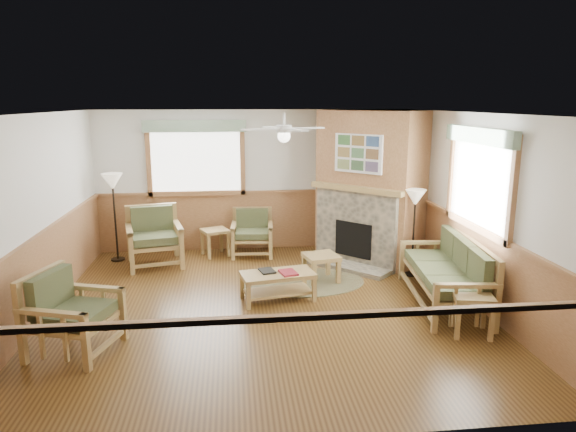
{
  "coord_description": "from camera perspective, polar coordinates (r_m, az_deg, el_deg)",
  "views": [
    {
      "loc": [
        -0.43,
        -6.84,
        2.86
      ],
      "look_at": [
        0.4,
        0.7,
        1.15
      ],
      "focal_mm": 32.0,
      "sensor_mm": 36.0,
      "label": 1
    }
  ],
  "objects": [
    {
      "name": "book_red",
      "position": [
        7.44,
        0.03,
        -6.2
      ],
      "size": [
        0.28,
        0.34,
        0.03
      ],
      "primitive_type": "cube",
      "rotation": [
        0.0,
        0.0,
        0.23
      ],
      "color": "maroon",
      "rests_on": "coffee_table"
    },
    {
      "name": "fireplace",
      "position": [
        9.36,
        9.19,
        3.24
      ],
      "size": [
        3.11,
        3.11,
        2.7
      ],
      "primitive_type": null,
      "rotation": [
        0.0,
        0.0,
        -0.79
      ],
      "color": "#92623C",
      "rests_on": "floor"
    },
    {
      "name": "window_right",
      "position": [
        7.47,
        21.02,
        9.34
      ],
      "size": [
        0.16,
        1.9,
        1.5
      ],
      "primitive_type": null,
      "color": "white",
      "rests_on": "wall_right"
    },
    {
      "name": "book_dark",
      "position": [
        7.53,
        -2.35,
        -6.01
      ],
      "size": [
        0.26,
        0.31,
        0.03
      ],
      "primitive_type": "cube",
      "rotation": [
        0.0,
        0.0,
        0.25
      ],
      "color": "black",
      "rests_on": "coffee_table"
    },
    {
      "name": "wall_front",
      "position": [
        4.15,
        0.1,
        -8.62
      ],
      "size": [
        6.0,
        0.02,
        2.7
      ],
      "primitive_type": "cube",
      "color": "silver",
      "rests_on": "floor"
    },
    {
      "name": "window_back",
      "position": [
        9.83,
        -10.36,
        10.57
      ],
      "size": [
        1.9,
        0.16,
        1.5
      ],
      "primitive_type": null,
      "color": "white",
      "rests_on": "wall_back"
    },
    {
      "name": "armchair_back_right",
      "position": [
        9.71,
        -4.01,
        -1.86
      ],
      "size": [
        0.8,
        0.8,
        0.85
      ],
      "primitive_type": null,
      "rotation": [
        0.0,
        0.0,
        -0.07
      ],
      "color": "#A1824B",
      "rests_on": "floor"
    },
    {
      "name": "ceiling_fan",
      "position": [
        7.18,
        -0.45,
        11.1
      ],
      "size": [
        1.59,
        1.59,
        0.36
      ],
      "primitive_type": null,
      "rotation": [
        0.0,
        0.0,
        0.35
      ],
      "color": "white",
      "rests_on": "ceiling"
    },
    {
      "name": "floor_lamp_left",
      "position": [
        9.76,
        -18.67,
        -0.13
      ],
      "size": [
        0.48,
        0.48,
        1.61
      ],
      "primitive_type": null,
      "rotation": [
        0.0,
        0.0,
        -0.38
      ],
      "color": "black",
      "rests_on": "floor"
    },
    {
      "name": "wall_right",
      "position": [
        7.8,
        19.94,
        0.77
      ],
      "size": [
        0.02,
        6.0,
        2.7
      ],
      "primitive_type": "cube",
      "color": "silver",
      "rests_on": "floor"
    },
    {
      "name": "floor",
      "position": [
        7.43,
        -2.51,
        -9.99
      ],
      "size": [
        6.0,
        6.0,
        0.01
      ],
      "primitive_type": "cube",
      "color": "#563818",
      "rests_on": "ground"
    },
    {
      "name": "armchair_back_left",
      "position": [
        9.35,
        -14.63,
        -2.28
      ],
      "size": [
        1.09,
        1.09,
        1.02
      ],
      "primitive_type": null,
      "rotation": [
        0.0,
        0.0,
        0.23
      ],
      "color": "#A1824B",
      "rests_on": "floor"
    },
    {
      "name": "end_table_sofa",
      "position": [
        6.9,
        19.7,
        -10.2
      ],
      "size": [
        0.56,
        0.55,
        0.53
      ],
      "primitive_type": null,
      "rotation": [
        0.0,
        0.0,
        -0.23
      ],
      "color": "#A1824B",
      "rests_on": "floor"
    },
    {
      "name": "ceiling",
      "position": [
        6.86,
        -2.74,
        11.35
      ],
      "size": [
        6.0,
        6.0,
        0.01
      ],
      "primitive_type": "cube",
      "color": "white",
      "rests_on": "floor"
    },
    {
      "name": "sofa",
      "position": [
        7.7,
        16.94,
        -5.95
      ],
      "size": [
        2.13,
        1.07,
        0.94
      ],
      "primitive_type": null,
      "rotation": [
        0.0,
        0.0,
        -1.69
      ],
      "color": "#A1824B",
      "rests_on": "floor"
    },
    {
      "name": "floor_lamp_right",
      "position": [
        8.7,
        13.78,
        -1.83
      ],
      "size": [
        0.41,
        0.41,
        1.46
      ],
      "primitive_type": null,
      "rotation": [
        0.0,
        0.0,
        -0.26
      ],
      "color": "black",
      "rests_on": "floor"
    },
    {
      "name": "coffee_table",
      "position": [
        7.56,
        -1.15,
        -7.83
      ],
      "size": [
        1.13,
        0.71,
        0.42
      ],
      "primitive_type": null,
      "rotation": [
        0.0,
        0.0,
        0.18
      ],
      "color": "#A1824B",
      "rests_on": "floor"
    },
    {
      "name": "braided_rug",
      "position": [
        8.33,
        1.6,
        -7.33
      ],
      "size": [
        2.33,
        2.33,
        0.01
      ],
      "primitive_type": "cylinder",
      "rotation": [
        0.0,
        0.0,
        -0.18
      ],
      "color": "brown",
      "rests_on": "floor"
    },
    {
      "name": "footstool",
      "position": [
        8.34,
        3.7,
        -5.77
      ],
      "size": [
        0.61,
        0.61,
        0.44
      ],
      "primitive_type": null,
      "rotation": [
        0.0,
        0.0,
        0.22
      ],
      "color": "#A1824B",
      "rests_on": "floor"
    },
    {
      "name": "wall_back",
      "position": [
        9.97,
        -3.74,
        3.95
      ],
      "size": [
        6.0,
        0.02,
        2.7
      ],
      "primitive_type": "cube",
      "color": "silver",
      "rests_on": "floor"
    },
    {
      "name": "wainscot",
      "position": [
        7.24,
        -2.56,
        -5.93
      ],
      "size": [
        6.0,
        6.0,
        1.1
      ],
      "primitive_type": null,
      "color": "#92623C",
      "rests_on": "floor"
    },
    {
      "name": "end_table_chairs",
      "position": [
        9.75,
        -8.09,
        -2.92
      ],
      "size": [
        0.59,
        0.58,
        0.51
      ],
      "primitive_type": null,
      "rotation": [
        0.0,
        0.0,
        0.38
      ],
      "color": "#A1824B",
      "rests_on": "floor"
    },
    {
      "name": "wall_left",
      "position": [
        7.46,
        -26.26,
        -0.3
      ],
      "size": [
        0.02,
        6.0,
        2.7
      ],
      "primitive_type": "cube",
      "color": "silver",
      "rests_on": "floor"
    },
    {
      "name": "armchair_left",
      "position": [
        6.48,
        -22.71,
        -9.89
      ],
      "size": [
        1.07,
        1.07,
        0.96
      ],
      "primitive_type": null,
      "rotation": [
        0.0,
        0.0,
        1.26
      ],
      "color": "#A1824B",
      "rests_on": "floor"
    }
  ]
}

